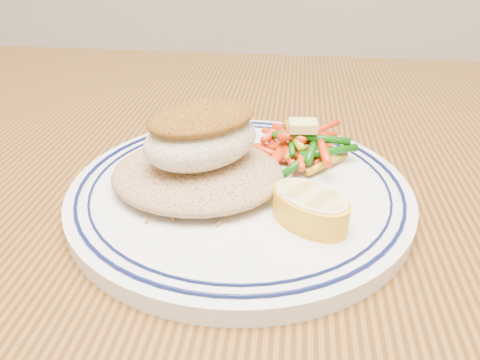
% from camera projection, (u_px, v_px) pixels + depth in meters
% --- Properties ---
extents(dining_table, '(1.50, 0.90, 0.75)m').
position_uv_depth(dining_table, '(292.00, 263.00, 0.49)').
color(dining_table, '#4C2C0F').
rests_on(dining_table, ground).
extents(plate, '(0.29, 0.29, 0.02)m').
position_uv_depth(plate, '(240.00, 191.00, 0.41)').
color(plate, white).
rests_on(plate, dining_table).
extents(rice_pilaf, '(0.15, 0.13, 0.03)m').
position_uv_depth(rice_pilaf, '(198.00, 170.00, 0.40)').
color(rice_pilaf, '#9B764D').
rests_on(rice_pilaf, plate).
extents(fish_fillet, '(0.12, 0.12, 0.05)m').
position_uv_depth(fish_fillet, '(201.00, 134.00, 0.38)').
color(fish_fillet, beige).
rests_on(fish_fillet, rice_pilaf).
extents(vegetable_pile, '(0.11, 0.11, 0.03)m').
position_uv_depth(vegetable_pile, '(299.00, 146.00, 0.44)').
color(vegetable_pile, '#0F4C09').
rests_on(vegetable_pile, plate).
extents(butter_pat, '(0.03, 0.02, 0.01)m').
position_uv_depth(butter_pat, '(303.00, 126.00, 0.43)').
color(butter_pat, '#EFD975').
rests_on(butter_pat, vegetable_pile).
extents(lemon_wedge, '(0.08, 0.08, 0.03)m').
position_uv_depth(lemon_wedge, '(310.00, 207.00, 0.35)').
color(lemon_wedge, yellow).
rests_on(lemon_wedge, plate).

